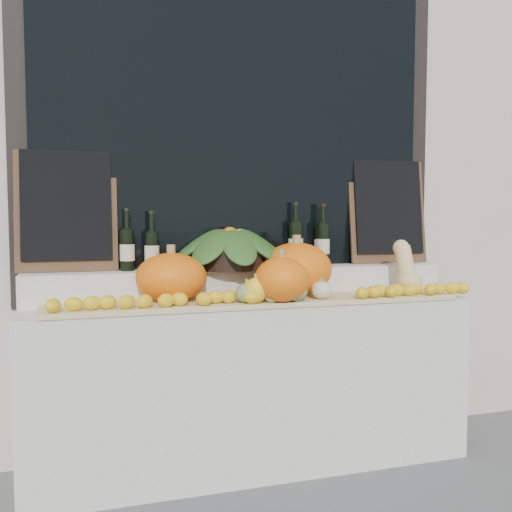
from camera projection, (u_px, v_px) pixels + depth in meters
storefront_facade at (219, 69)px, 3.58m from camera, size 7.00×0.94×4.50m
display_sill at (252, 383)px, 3.03m from camera, size 2.30×0.55×0.88m
rear_tier at (244, 282)px, 3.13m from camera, size 2.30×0.25×0.16m
straw_bedding at (259, 302)px, 2.88m from camera, size 2.10×0.32×0.02m
pumpkin_left at (171, 277)px, 2.79m from camera, size 0.41×0.41×0.24m
pumpkin_right at (297, 269)px, 3.01m from camera, size 0.39×0.39×0.28m
pumpkin_center at (282, 279)px, 2.78m from camera, size 0.33×0.33×0.22m
butternut_squash at (407, 270)px, 3.10m from camera, size 0.14×0.21×0.29m
decorative_gourds at (278, 291)px, 2.79m from camera, size 0.51×0.15×0.15m
lemon_heap at (266, 296)px, 2.77m from camera, size 2.20×0.16×0.06m
produce_bowl at (230, 248)px, 3.08m from camera, size 0.67×0.67×0.23m
wine_bottle_far_left at (127, 250)px, 2.95m from camera, size 0.08×0.08×0.32m
wine_bottle_near_left at (152, 251)px, 2.97m from camera, size 0.08×0.08×0.31m
wine_bottle_tall at (296, 243)px, 3.24m from camera, size 0.08×0.08×0.36m
wine_bottle_near_right at (321, 244)px, 3.29m from camera, size 0.08×0.08×0.35m
wine_bottle_far_right at (323, 244)px, 3.26m from camera, size 0.08×0.08×0.35m
chalkboard_left at (67, 208)px, 2.89m from camera, size 0.50×0.11×0.62m
chalkboard_right at (388, 209)px, 3.43m from camera, size 0.50×0.11×0.62m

